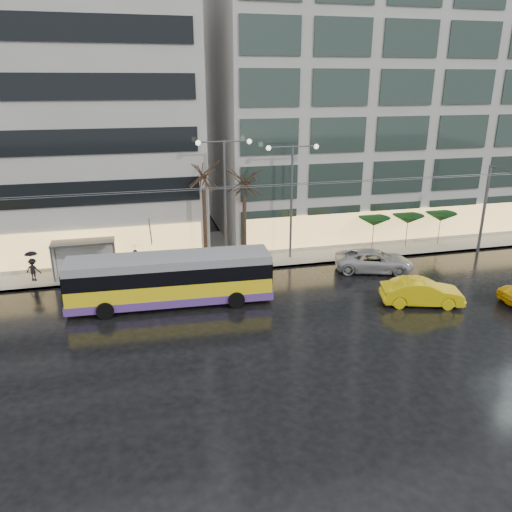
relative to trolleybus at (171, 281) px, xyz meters
name	(u,v)px	position (x,y,z in m)	size (l,w,h in m)	color
ground	(228,334)	(2.61, -4.62, -1.53)	(140.00, 140.00, 0.00)	black
sidewalk	(219,250)	(4.61, 9.38, -1.46)	(80.00, 10.00, 0.15)	gray
kerb	(231,271)	(4.61, 4.43, -1.46)	(80.00, 0.10, 0.15)	slate
building_right	(393,85)	(21.61, 14.38, 11.12)	(32.00, 14.00, 25.00)	#A19E9A
trolleybus	(171,281)	(0.00, 0.00, 0.00)	(12.30, 5.02, 5.66)	yellow
catenary	(219,220)	(3.61, 3.32, 2.72)	(42.24, 5.12, 7.00)	#595B60
bus_shelter	(78,251)	(-5.78, 6.07, 0.43)	(4.20, 1.60, 2.51)	#595B60
street_lamp_near	(225,185)	(4.61, 6.18, 4.46)	(3.96, 0.36, 9.03)	#595B60
street_lamp_far	(292,186)	(9.61, 6.18, 4.18)	(3.96, 0.36, 8.53)	#595B60
tree_a	(203,170)	(3.11, 6.38, 5.56)	(3.20, 3.20, 8.40)	black
tree_b	(244,178)	(6.11, 6.58, 4.87)	(3.20, 3.20, 7.70)	black
parasol_a	(374,222)	(16.61, 6.38, 0.92)	(2.50, 2.50, 2.65)	#595B60
parasol_b	(408,219)	(19.61, 6.38, 0.92)	(2.50, 2.50, 2.65)	#595B60
parasol_c	(441,217)	(22.61, 6.38, 0.92)	(2.50, 2.50, 2.65)	#595B60
taxi_b	(422,292)	(14.87, -3.74, -0.73)	(1.70, 4.89, 1.61)	yellow
sedan_silver	(374,261)	(14.68, 2.22, -0.76)	(2.57, 5.56, 1.55)	#AEAEB2
pedestrian_a	(135,254)	(-1.99, 5.42, 0.05)	(1.01, 1.03, 2.19)	black
pedestrian_b	(132,253)	(-2.25, 7.61, -0.59)	(0.93, 0.83, 1.58)	black
pedestrian_c	(33,265)	(-8.77, 5.80, -0.27)	(1.15, 1.06, 2.11)	black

